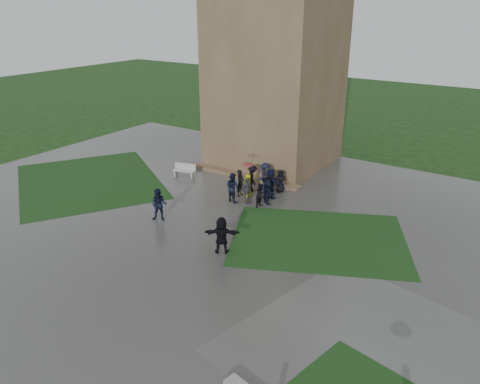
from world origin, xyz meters
The scene contains 10 objects.
ground centered at (0.00, 0.00, 0.00)m, with size 120.00×120.00×0.00m, color black.
plaza centered at (0.00, 2.00, 0.01)m, with size 34.00×34.00×0.02m, color #3C3C39.
lawn_inset_left centered at (-8.50, 4.00, 0.03)m, with size 11.00×9.00×0.01m, color black.
lawn_inset_right centered at (8.50, 5.00, 0.03)m, with size 9.00×7.00×0.01m, color black.
tower centered at (0.00, 15.00, 9.00)m, with size 8.00×8.00×18.00m, color brown.
tower_plinth centered at (0.00, 10.60, 0.13)m, with size 9.00×0.80×0.22m, color brown.
bench centered at (-3.52, 8.41, 0.51)m, with size 1.70×0.90×0.94m.
visitor_cluster centered at (2.88, 8.24, 1.04)m, with size 3.26×3.84×2.56m.
pedestrian_mid centered at (-0.07, 2.09, 0.97)m, with size 0.92×0.53×1.90m, color black.
pedestrian_near centered at (5.05, 1.03, 0.97)m, with size 1.76×0.63×1.90m, color black.
Camera 1 is at (17.17, -15.53, 11.63)m, focal length 35.00 mm.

